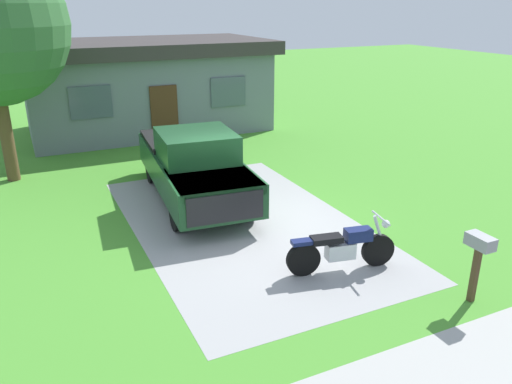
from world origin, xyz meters
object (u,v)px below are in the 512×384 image
at_px(motorcycle, 342,248).
at_px(mailbox, 479,251).
at_px(pickup_truck, 193,163).
at_px(neighbor_house, 146,85).

bearing_deg(motorcycle, mailbox, -52.81).
bearing_deg(pickup_truck, neighbor_house, 84.02).
relative_size(mailbox, neighbor_house, 0.13).
distance_m(motorcycle, pickup_truck, 5.12).
bearing_deg(motorcycle, pickup_truck, 105.04).
height_order(motorcycle, mailbox, mailbox).
height_order(motorcycle, neighbor_house, neighbor_house).
bearing_deg(motorcycle, neighbor_house, 91.96).
relative_size(pickup_truck, mailbox, 4.58).
distance_m(motorcycle, neighbor_house, 13.30).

